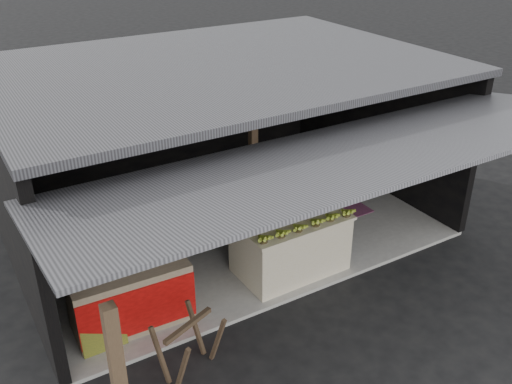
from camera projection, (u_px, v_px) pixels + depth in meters
ground at (301, 297)px, 8.59m from camera, size 80.00×80.00×0.00m
concrete_slab at (223, 224)px, 10.47m from camera, size 7.00×5.00×0.06m
shophouse at (211, 112)px, 9.77m from camera, size 7.40×7.29×3.02m
banana_table at (290, 244)px, 8.93m from camera, size 1.74×1.08×0.95m
banana_pile at (291, 212)px, 8.67m from camera, size 1.61×0.98×0.19m
white_crate at (268, 222)px, 9.57m from camera, size 0.85×0.61×0.92m
neighbor_stall at (130, 293)px, 7.78m from camera, size 1.63×0.78×1.65m
green_signboard at (101, 322)px, 7.32m from camera, size 0.59×0.12×0.89m
sawhorse at (189, 342)px, 7.03m from camera, size 0.88×0.88×0.77m
water_barrel at (327, 239)px, 9.48m from camera, size 0.34×0.34×0.50m
plastic_chair at (301, 169)px, 11.20m from camera, size 0.57×0.57×0.94m
magenta_rug at (327, 210)px, 10.85m from camera, size 1.51×1.01×0.01m
picture_frames at (156, 91)px, 11.35m from camera, size 1.62×0.04×0.46m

